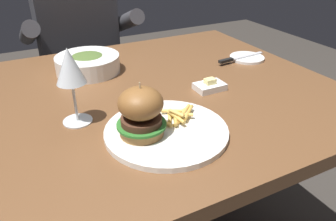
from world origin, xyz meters
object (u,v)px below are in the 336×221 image
(bread_plate, at_px, (247,58))
(soup_bowl, at_px, (88,63))
(butter_dish, at_px, (210,86))
(table_knife, at_px, (237,58))
(diner_person, at_px, (82,66))
(wine_glass, at_px, (70,69))
(burger_sandwich, at_px, (141,112))
(main_plate, at_px, (166,131))

(bread_plate, height_order, soup_bowl, soup_bowl)
(bread_plate, distance_m, butter_dish, 0.32)
(table_knife, relative_size, diner_person, 0.18)
(wine_glass, bearing_deg, butter_dish, 0.85)
(bread_plate, xyz_separation_m, table_knife, (-0.05, -0.00, 0.01))
(burger_sandwich, bearing_deg, table_knife, 30.89)
(burger_sandwich, xyz_separation_m, table_knife, (0.52, 0.31, -0.06))
(butter_dish, distance_m, diner_person, 0.88)
(table_knife, distance_m, soup_bowl, 0.54)
(table_knife, xyz_separation_m, diner_person, (-0.43, 0.68, -0.19))
(wine_glass, bearing_deg, soup_bowl, 69.99)
(burger_sandwich, relative_size, wine_glass, 0.66)
(table_knife, bearing_deg, wine_glass, -165.56)
(burger_sandwich, relative_size, diner_person, 0.11)
(burger_sandwich, height_order, diner_person, diner_person)
(burger_sandwich, xyz_separation_m, butter_dish, (0.29, 0.15, -0.06))
(soup_bowl, relative_size, diner_person, 0.18)
(main_plate, bearing_deg, bread_plate, 32.37)
(wine_glass, height_order, bread_plate, wine_glass)
(table_knife, bearing_deg, bread_plate, 4.91)
(main_plate, bearing_deg, diner_person, 88.55)
(bread_plate, bearing_deg, burger_sandwich, -151.06)
(soup_bowl, bearing_deg, table_knife, -16.61)
(main_plate, height_order, wine_glass, wine_glass)
(wine_glass, distance_m, butter_dish, 0.43)
(burger_sandwich, height_order, table_knife, burger_sandwich)
(main_plate, relative_size, table_knife, 1.41)
(main_plate, distance_m, table_knife, 0.56)
(main_plate, xyz_separation_m, soup_bowl, (-0.06, 0.47, 0.02))
(wine_glass, xyz_separation_m, table_knife, (0.63, 0.16, -0.13))
(main_plate, relative_size, soup_bowl, 1.38)
(burger_sandwich, xyz_separation_m, diner_person, (0.08, 0.99, -0.25))
(butter_dish, relative_size, soup_bowl, 0.42)
(bread_plate, distance_m, soup_bowl, 0.59)
(soup_bowl, bearing_deg, burger_sandwich, -89.99)
(wine_glass, distance_m, diner_person, 0.92)
(main_plate, height_order, butter_dish, butter_dish)
(wine_glass, distance_m, bread_plate, 0.72)
(burger_sandwich, bearing_deg, wine_glass, 128.30)
(bread_plate, height_order, butter_dish, butter_dish)
(butter_dish, height_order, diner_person, diner_person)
(bread_plate, xyz_separation_m, diner_person, (-0.48, 0.67, -0.18))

